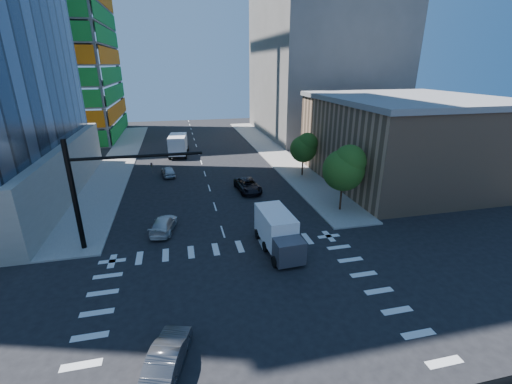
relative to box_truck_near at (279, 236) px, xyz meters
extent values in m
plane|color=black|center=(-3.99, -7.63, -1.34)|extent=(160.00, 160.00, 0.00)
cube|color=silver|center=(-3.99, -7.63, -1.34)|extent=(20.00, 20.00, 0.01)
cube|color=gray|center=(8.51, 32.37, -1.27)|extent=(5.00, 60.00, 0.15)
cube|color=gray|center=(-16.49, 32.37, -1.27)|extent=(5.00, 60.00, 0.15)
cube|color=#18872E|center=(-18.89, 54.37, 23.16)|extent=(0.12, 24.00, 49.00)
cube|color=#997558|center=(21.01, 14.37, 3.66)|extent=(20.00, 22.00, 10.00)
cube|color=slate|center=(21.01, 14.37, 8.96)|extent=(20.50, 22.50, 0.60)
cube|color=#67625D|center=(23.01, 47.37, 12.66)|extent=(24.00, 30.00, 28.00)
cylinder|color=black|center=(-15.49, 3.87, 3.31)|extent=(0.40, 0.40, 9.00)
cylinder|color=black|center=(-10.49, 3.87, 6.21)|extent=(10.00, 0.24, 0.24)
imported|color=black|center=(-9.49, 3.87, 5.11)|extent=(0.16, 0.20, 1.00)
cylinder|color=#382316|center=(8.51, 6.37, -0.05)|extent=(0.20, 0.20, 2.27)
sphere|color=#1F4B14|center=(8.51, 6.37, 3.03)|extent=(4.16, 4.16, 4.16)
sphere|color=#356622|center=(8.91, 6.07, 4.01)|extent=(3.25, 3.25, 3.25)
cylinder|color=#382316|center=(8.81, 18.37, -0.23)|extent=(0.20, 0.20, 1.92)
sphere|color=#1F4B14|center=(8.81, 18.37, 2.38)|extent=(3.52, 3.52, 3.52)
sphere|color=#356622|center=(9.21, 18.07, 3.21)|extent=(2.75, 2.75, 2.75)
imported|color=black|center=(0.41, 14.23, -0.62)|extent=(2.82, 5.36, 1.44)
imported|color=silver|center=(-9.16, 5.72, -0.68)|extent=(2.75, 4.86, 1.33)
imported|color=#B4B8BC|center=(-8.88, 22.45, -0.67)|extent=(2.16, 4.14, 1.34)
imported|color=#48484D|center=(-8.68, -9.72, -0.64)|extent=(2.66, 4.53, 1.41)
cube|color=white|center=(0.00, 0.00, 0.46)|extent=(2.50, 4.84, 2.46)
cube|color=#46464E|center=(0.00, 0.00, -0.16)|extent=(2.26, 1.81, 1.80)
cube|color=white|center=(-7.18, 33.95, 0.74)|extent=(3.19, 5.72, 2.84)
cube|color=#46464E|center=(-7.18, 33.95, 0.03)|extent=(2.71, 2.23, 2.08)
camera|label=1|loc=(-7.36, -23.38, 12.91)|focal=24.00mm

